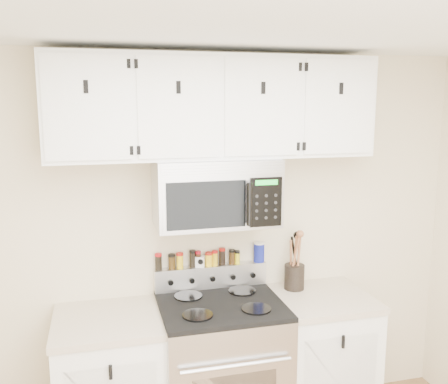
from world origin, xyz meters
name	(u,v)px	position (x,y,z in m)	size (l,w,h in m)	color
back_wall	(209,243)	(0.00, 1.75, 1.25)	(3.50, 0.01, 2.50)	beige
range	(221,371)	(0.00, 1.43, 0.49)	(0.76, 0.65, 1.10)	#B7B7BA
base_cabinet_right	(319,359)	(0.69, 1.45, 0.46)	(0.64, 0.62, 0.92)	white
microwave	(216,192)	(0.00, 1.55, 1.63)	(0.76, 0.44, 0.42)	#9E9EA3
upper_cabinets	(215,107)	(0.00, 1.58, 2.15)	(2.00, 0.35, 0.62)	white
utensil_crock	(294,275)	(0.56, 1.61, 1.02)	(0.14, 0.14, 0.40)	black
kitchen_timer	(200,261)	(-0.07, 1.71, 1.14)	(0.06, 0.05, 0.07)	white
salt_canister	(259,252)	(0.34, 1.71, 1.17)	(0.07, 0.07, 0.14)	navy
spice_jar_0	(158,262)	(-0.35, 1.71, 1.16)	(0.05, 0.05, 0.11)	black
spice_jar_1	(172,261)	(-0.26, 1.71, 1.15)	(0.05, 0.05, 0.10)	#3F2A0F
spice_jar_2	(180,260)	(-0.21, 1.71, 1.15)	(0.05, 0.05, 0.10)	yellow
spice_jar_3	(193,259)	(-0.12, 1.71, 1.16)	(0.04, 0.04, 0.11)	black
spice_jar_4	(198,259)	(-0.09, 1.71, 1.15)	(0.04, 0.04, 0.11)	#381C0D
spice_jar_5	(209,259)	(-0.01, 1.71, 1.15)	(0.05, 0.05, 0.09)	yellow
spice_jar_6	(215,258)	(0.03, 1.71, 1.15)	(0.04, 0.04, 0.10)	gold
spice_jar_7	(222,256)	(0.08, 1.71, 1.16)	(0.04, 0.04, 0.11)	black
spice_jar_8	(232,257)	(0.15, 1.71, 1.15)	(0.04, 0.04, 0.10)	#3C260E
spice_jar_9	(237,257)	(0.18, 1.71, 1.15)	(0.04, 0.04, 0.09)	yellow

